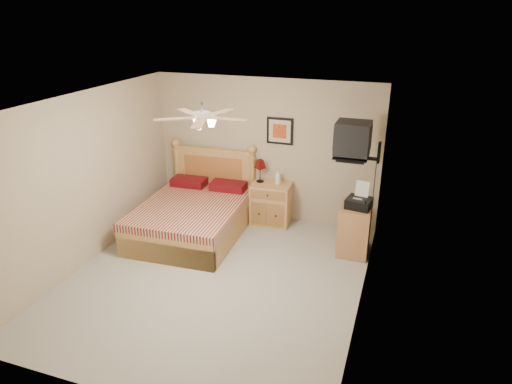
# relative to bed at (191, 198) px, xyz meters

# --- Properties ---
(floor) EXTENTS (4.50, 4.50, 0.00)m
(floor) POSITION_rel_bed_xyz_m (0.91, -1.12, -0.67)
(floor) COLOR #9B968C
(floor) RESTS_ON ground
(ceiling) EXTENTS (4.00, 4.50, 0.04)m
(ceiling) POSITION_rel_bed_xyz_m (0.91, -1.12, 1.83)
(ceiling) COLOR white
(ceiling) RESTS_ON ground
(wall_back) EXTENTS (4.00, 0.04, 2.50)m
(wall_back) POSITION_rel_bed_xyz_m (0.91, 1.13, 0.58)
(wall_back) COLOR tan
(wall_back) RESTS_ON ground
(wall_front) EXTENTS (4.00, 0.04, 2.50)m
(wall_front) POSITION_rel_bed_xyz_m (0.91, -3.37, 0.58)
(wall_front) COLOR tan
(wall_front) RESTS_ON ground
(wall_left) EXTENTS (0.04, 4.50, 2.50)m
(wall_left) POSITION_rel_bed_xyz_m (-1.09, -1.12, 0.58)
(wall_left) COLOR tan
(wall_left) RESTS_ON ground
(wall_right) EXTENTS (0.04, 4.50, 2.50)m
(wall_right) POSITION_rel_bed_xyz_m (2.91, -1.12, 0.58)
(wall_right) COLOR tan
(wall_right) RESTS_ON ground
(bed) EXTENTS (1.67, 2.14, 1.35)m
(bed) POSITION_rel_bed_xyz_m (0.00, 0.00, 0.00)
(bed) COLOR #A67444
(bed) RESTS_ON ground
(nightstand) EXTENTS (0.70, 0.54, 0.73)m
(nightstand) POSITION_rel_bed_xyz_m (1.11, 0.88, -0.31)
(nightstand) COLOR #B58148
(nightstand) RESTS_ON ground
(table_lamp) EXTENTS (0.26, 0.26, 0.40)m
(table_lamp) POSITION_rel_bed_xyz_m (0.89, 0.92, 0.26)
(table_lamp) COLOR #540A08
(table_lamp) RESTS_ON nightstand
(lotion_bottle) EXTENTS (0.11, 0.11, 0.26)m
(lotion_bottle) POSITION_rel_bed_xyz_m (1.21, 0.92, 0.19)
(lotion_bottle) COLOR white
(lotion_bottle) RESTS_ON nightstand
(framed_picture) EXTENTS (0.46, 0.04, 0.46)m
(framed_picture) POSITION_rel_bed_xyz_m (1.18, 1.11, 0.95)
(framed_picture) COLOR black
(framed_picture) RESTS_ON wall_back
(dresser) EXTENTS (0.47, 0.67, 0.78)m
(dresser) POSITION_rel_bed_xyz_m (2.64, 0.31, -0.28)
(dresser) COLOR #A46B47
(dresser) RESTS_ON ground
(fax_machine) EXTENTS (0.41, 0.43, 0.38)m
(fax_machine) POSITION_rel_bed_xyz_m (2.67, 0.26, 0.29)
(fax_machine) COLOR black
(fax_machine) RESTS_ON dresser
(magazine_lower) EXTENTS (0.24, 0.30, 0.02)m
(magazine_lower) POSITION_rel_bed_xyz_m (2.57, 0.51, 0.12)
(magazine_lower) COLOR #ABA288
(magazine_lower) RESTS_ON dresser
(magazine_upper) EXTENTS (0.30, 0.33, 0.02)m
(magazine_upper) POSITION_rel_bed_xyz_m (2.60, 0.50, 0.14)
(magazine_upper) COLOR gray
(magazine_upper) RESTS_ON magazine_lower
(wall_tv) EXTENTS (0.56, 0.46, 0.58)m
(wall_tv) POSITION_rel_bed_xyz_m (2.66, 0.22, 1.14)
(wall_tv) COLOR black
(wall_tv) RESTS_ON wall_right
(ceiling_fan) EXTENTS (1.14, 1.14, 0.28)m
(ceiling_fan) POSITION_rel_bed_xyz_m (0.91, -1.32, 1.69)
(ceiling_fan) COLOR silver
(ceiling_fan) RESTS_ON ceiling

